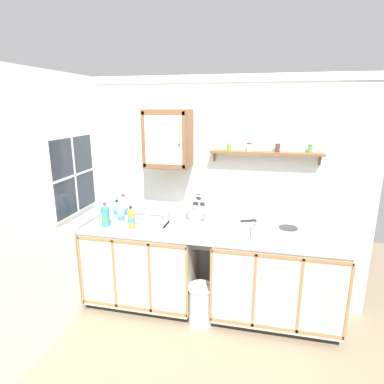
% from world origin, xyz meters
% --- Properties ---
extents(floor, '(5.65, 5.65, 0.00)m').
position_xyz_m(floor, '(0.00, 0.00, 0.00)').
color(floor, gray).
rests_on(floor, ground).
extents(back_wall, '(3.25, 0.07, 2.46)m').
position_xyz_m(back_wall, '(0.00, 0.76, 1.24)').
color(back_wall, silver).
rests_on(back_wall, ground).
extents(side_wall_left, '(0.05, 3.54, 2.46)m').
position_xyz_m(side_wall_left, '(-1.35, -0.23, 1.23)').
color(side_wall_left, silver).
rests_on(side_wall_left, ground).
extents(lower_cabinet_run, '(1.17, 0.61, 0.91)m').
position_xyz_m(lower_cabinet_run, '(-0.73, 0.44, 0.46)').
color(lower_cabinet_run, black).
rests_on(lower_cabinet_run, ground).
extents(lower_cabinet_run_right, '(1.25, 0.61, 0.91)m').
position_xyz_m(lower_cabinet_run_right, '(0.69, 0.44, 0.46)').
color(lower_cabinet_run_right, black).
rests_on(lower_cabinet_run_right, ground).
extents(countertop, '(2.61, 0.63, 0.03)m').
position_xyz_m(countertop, '(0.00, 0.44, 0.92)').
color(countertop, '#9EA3A8').
rests_on(countertop, lower_cabinet_run).
extents(backsplash, '(2.61, 0.02, 0.08)m').
position_xyz_m(backsplash, '(0.00, 0.73, 0.98)').
color(backsplash, '#9EA3A8').
rests_on(backsplash, countertop).
extents(sink, '(0.60, 0.47, 0.47)m').
position_xyz_m(sink, '(-0.17, 0.48, 0.91)').
color(sink, silver).
rests_on(sink, countertop).
extents(hot_plate_stove, '(0.47, 0.31, 0.08)m').
position_xyz_m(hot_plate_stove, '(0.66, 0.46, 0.98)').
color(hot_plate_stove, silver).
rests_on(hot_plate_stove, countertop).
extents(saucepan, '(0.34, 0.21, 0.08)m').
position_xyz_m(saucepan, '(0.55, 0.49, 1.06)').
color(saucepan, silver).
rests_on(saucepan, hot_plate_stove).
extents(bottle_water_blue_0, '(0.08, 0.08, 0.23)m').
position_xyz_m(bottle_water_blue_0, '(-1.05, 0.54, 1.04)').
color(bottle_water_blue_0, '#8CB7E0').
rests_on(bottle_water_blue_0, countertop).
extents(bottle_detergent_teal_1, '(0.08, 0.08, 0.26)m').
position_xyz_m(bottle_detergent_teal_1, '(-1.08, 0.33, 1.05)').
color(bottle_detergent_teal_1, teal).
rests_on(bottle_detergent_teal_1, countertop).
extents(bottle_water_clear_2, '(0.07, 0.07, 0.21)m').
position_xyz_m(bottle_water_clear_2, '(-0.93, 0.39, 1.03)').
color(bottle_water_clear_2, silver).
rests_on(bottle_water_clear_2, countertop).
extents(bottle_opaque_white_3, '(0.08, 0.08, 0.31)m').
position_xyz_m(bottle_opaque_white_3, '(-0.94, 0.49, 1.08)').
color(bottle_opaque_white_3, white).
rests_on(bottle_opaque_white_3, countertop).
extents(bottle_juice_amber_4, '(0.07, 0.07, 0.24)m').
position_xyz_m(bottle_juice_amber_4, '(-0.79, 0.33, 1.04)').
color(bottle_juice_amber_4, gold).
rests_on(bottle_juice_amber_4, countertop).
extents(dish_rack, '(0.29, 0.23, 0.17)m').
position_xyz_m(dish_rack, '(-0.61, 0.47, 0.96)').
color(dish_rack, '#B2B2B7').
rests_on(dish_rack, countertop).
extents(wall_cabinet, '(0.46, 0.34, 0.58)m').
position_xyz_m(wall_cabinet, '(-0.46, 0.58, 1.84)').
color(wall_cabinet, brown).
extents(spice_shelf, '(1.10, 0.14, 0.23)m').
position_xyz_m(spice_shelf, '(0.52, 0.67, 1.72)').
color(spice_shelf, brown).
extents(warning_sign, '(0.16, 0.01, 0.23)m').
position_xyz_m(warning_sign, '(-0.16, 0.73, 1.17)').
color(warning_sign, silver).
extents(window, '(0.03, 0.73, 0.79)m').
position_xyz_m(window, '(-1.32, 0.20, 1.50)').
color(window, '#262D38').
extents(trash_bin, '(0.27, 0.27, 0.42)m').
position_xyz_m(trash_bin, '(-0.04, 0.23, 0.22)').
color(trash_bin, silver).
rests_on(trash_bin, ground).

